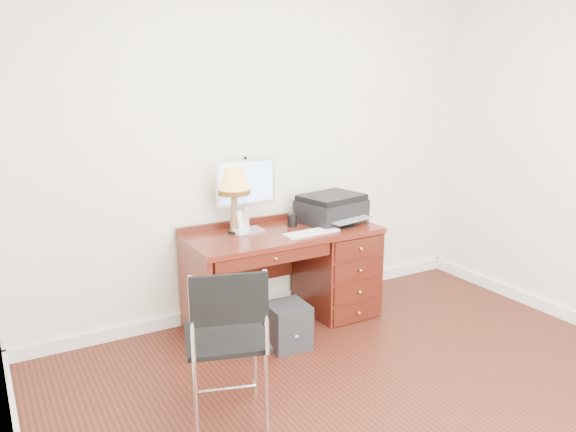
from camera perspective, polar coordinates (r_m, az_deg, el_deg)
ground at (r=3.57m, az=11.12°, el=-18.66°), size 4.00×4.00×0.00m
room_shell at (r=3.97m, az=5.07°, el=-13.97°), size 4.00×4.00×4.00m
desk at (r=4.58m, az=3.00°, el=-5.04°), size 1.50×0.67×0.75m
monitor at (r=4.28m, az=-4.27°, el=3.04°), size 0.48×0.16×0.55m
keyboard at (r=4.25m, az=2.41°, el=-1.67°), size 0.45×0.15×0.02m
mouse_pad at (r=4.50m, az=5.34°, el=-0.77°), size 0.23×0.23×0.05m
printer at (r=4.59m, az=4.43°, el=0.79°), size 0.57×0.48×0.22m
leg_lamp at (r=4.20m, az=-5.55°, el=3.19°), size 0.25×0.25×0.51m
phone at (r=4.24m, az=-4.88°, el=-1.14°), size 0.10×0.10×0.18m
pen_cup at (r=4.44m, az=0.41°, el=-0.44°), size 0.08×0.08×0.10m
chair at (r=3.12m, az=-5.80°, el=-11.48°), size 0.56×0.56×0.95m
equipment_box at (r=4.12m, az=-0.05°, el=-11.06°), size 0.29×0.29×0.33m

